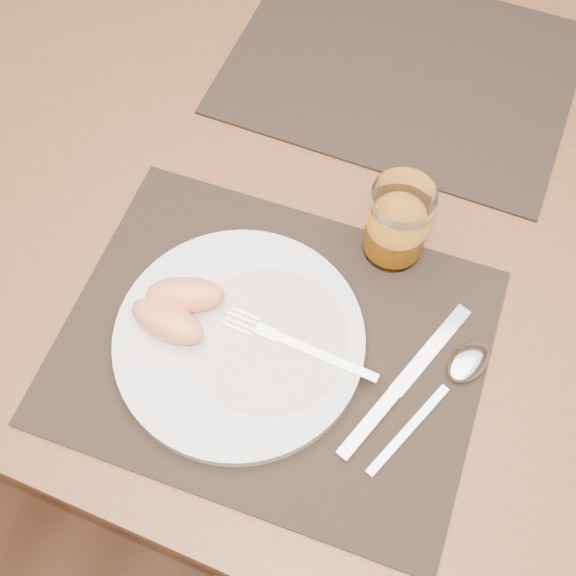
# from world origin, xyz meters

# --- Properties ---
(ground) EXTENTS (5.00, 5.00, 0.00)m
(ground) POSITION_xyz_m (0.00, 0.00, 0.00)
(ground) COLOR brown
(ground) RESTS_ON ground
(table) EXTENTS (1.40, 0.90, 0.75)m
(table) POSITION_xyz_m (0.00, 0.00, 0.67)
(table) COLOR brown
(table) RESTS_ON ground
(placemat_near) EXTENTS (0.47, 0.37, 0.00)m
(placemat_near) POSITION_xyz_m (-0.01, -0.22, 0.75)
(placemat_near) COLOR black
(placemat_near) RESTS_ON table
(placemat_far) EXTENTS (0.45, 0.35, 0.00)m
(placemat_far) POSITION_xyz_m (-0.01, 0.22, 0.75)
(placemat_far) COLOR black
(placemat_far) RESTS_ON table
(plate) EXTENTS (0.27, 0.27, 0.02)m
(plate) POSITION_xyz_m (-0.05, -0.23, 0.76)
(plate) COLOR white
(plate) RESTS_ON placemat_near
(plate_dressing) EXTENTS (0.17, 0.17, 0.00)m
(plate_dressing) POSITION_xyz_m (-0.02, -0.22, 0.77)
(plate_dressing) COLOR white
(plate_dressing) RESTS_ON plate
(fork) EXTENTS (0.18, 0.03, 0.00)m
(fork) POSITION_xyz_m (0.00, -0.22, 0.77)
(fork) COLOR silver
(fork) RESTS_ON plate
(knife) EXTENTS (0.08, 0.21, 0.01)m
(knife) POSITION_xyz_m (0.13, -0.22, 0.76)
(knife) COLOR silver
(knife) RESTS_ON placemat_near
(spoon) EXTENTS (0.09, 0.19, 0.01)m
(spoon) POSITION_xyz_m (0.18, -0.18, 0.76)
(spoon) COLOR silver
(spoon) RESTS_ON placemat_near
(juice_glass) EXTENTS (0.07, 0.07, 0.11)m
(juice_glass) POSITION_xyz_m (0.07, -0.05, 0.80)
(juice_glass) COLOR white
(juice_glass) RESTS_ON placemat_near
(grapefruit_wedges) EXTENTS (0.09, 0.09, 0.03)m
(grapefruit_wedges) POSITION_xyz_m (-0.12, -0.23, 0.79)
(grapefruit_wedges) COLOR #FF9968
(grapefruit_wedges) RESTS_ON plate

